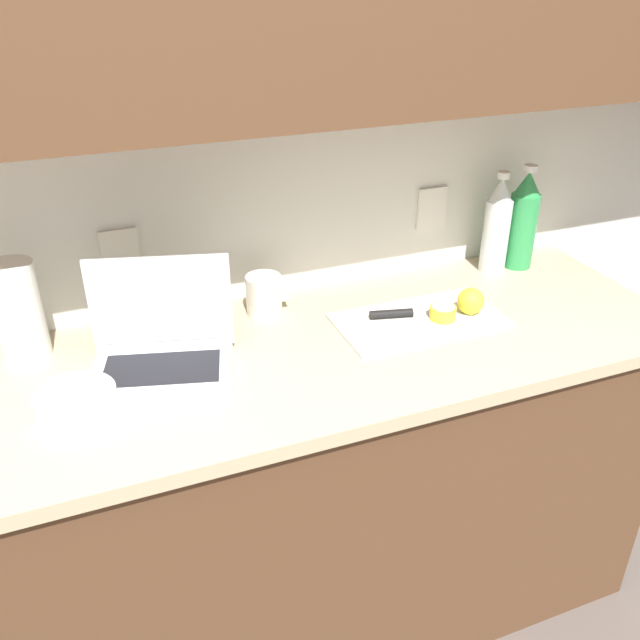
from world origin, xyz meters
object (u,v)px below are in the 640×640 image
cutting_board (419,320)px  measuring_cup (264,295)px  bottle_green_soda (497,227)px  laptop (162,344)px  bowl_white (76,402)px  knife (403,314)px  lemon_half_cut (443,313)px  lemon_whole_beside (472,302)px  bottle_oil_tall (523,221)px  paper_towel_roll (19,311)px

cutting_board → measuring_cup: size_ratio=3.80×
bottle_green_soda → laptop: bearing=-170.5°
cutting_board → laptop: bearing=177.1°
bowl_white → knife: bearing=7.0°
measuring_cup → bowl_white: bearing=-151.7°
lemon_half_cut → knife: bearing=151.5°
knife → measuring_cup: bearing=166.9°
lemon_half_cut → measuring_cup: 0.46m
cutting_board → lemon_whole_beside: lemon_whole_beside is taller
bottle_oil_tall → bowl_white: bottle_oil_tall is taller
cutting_board → lemon_half_cut: 0.06m
lemon_whole_beside → bowl_white: 0.97m
bottle_green_soda → bowl_white: 1.22m
lemon_whole_beside → bottle_oil_tall: bearing=36.3°
cutting_board → lemon_half_cut: size_ratio=6.34×
knife → bottle_oil_tall: 0.52m
lemon_half_cut → bowl_white: bowl_white is taller
cutting_board → paper_towel_roll: (-0.92, 0.20, 0.11)m
laptop → bottle_green_soda: (0.99, 0.17, 0.08)m
cutting_board → lemon_whole_beside: size_ratio=6.10×
paper_towel_roll → laptop: bearing=-29.8°
bottle_green_soda → measuring_cup: size_ratio=2.65×
bottle_oil_tall → bottle_green_soda: bearing=180.0°
knife → lemon_half_cut: size_ratio=3.96×
laptop → cutting_board: (0.64, -0.03, -0.05)m
lemon_half_cut → paper_towel_roll: size_ratio=0.29×
lemon_half_cut → bottle_green_soda: size_ratio=0.23×
lemon_half_cut → paper_towel_roll: 1.00m
bowl_white → paper_towel_roll: paper_towel_roll is taller
cutting_board → measuring_cup: 0.40m
bottle_green_soda → paper_towel_roll: (-1.27, -0.00, -0.02)m
cutting_board → bowl_white: size_ratio=2.56×
bowl_white → paper_towel_roll: size_ratio=0.71×
cutting_board → measuring_cup: measuring_cup is taller
lemon_half_cut → bottle_oil_tall: size_ratio=0.22×
knife → paper_towel_roll: size_ratio=1.14×
lemon_half_cut → lemon_whole_beside: 0.08m
measuring_cup → bowl_white: 0.55m
laptop → lemon_whole_beside: laptop is taller
bottle_oil_tall → laptop: bearing=-171.2°
bowl_white → measuring_cup: bearing=28.3°
laptop → cutting_board: size_ratio=0.86×
bottle_green_soda → paper_towel_roll: 1.27m
cutting_board → bowl_white: bowl_white is taller
laptop → bowl_white: size_ratio=2.19×
cutting_board → knife: (-0.03, 0.02, 0.01)m
laptop → measuring_cup: bearing=43.5°
cutting_board → lemon_whole_beside: 0.14m
laptop → paper_towel_roll: (-0.28, 0.16, 0.06)m
lemon_whole_beside → paper_towel_roll: 1.08m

